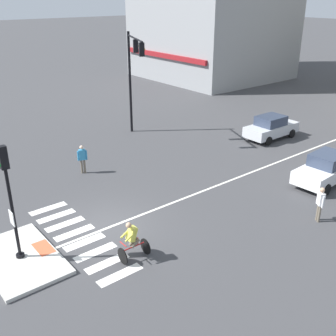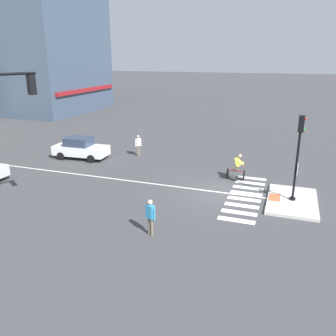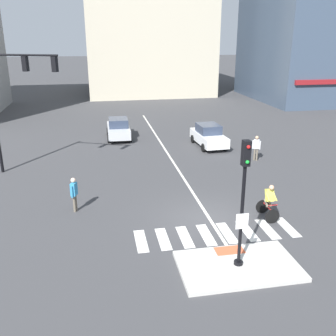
{
  "view_description": "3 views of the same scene",
  "coord_description": "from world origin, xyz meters",
  "views": [
    {
      "loc": [
        13.65,
        -7.5,
        9.49
      ],
      "look_at": [
        -0.13,
        3.56,
        1.82
      ],
      "focal_mm": 43.31,
      "sensor_mm": 36.0,
      "label": 1
    },
    {
      "loc": [
        -18.44,
        -3.31,
        7.5
      ],
      "look_at": [
        -0.29,
        3.15,
        1.27
      ],
      "focal_mm": 37.11,
      "sensor_mm": 36.0,
      "label": 2
    },
    {
      "loc": [
        -4.6,
        -14.77,
        7.8
      ],
      "look_at": [
        -1.23,
        3.1,
        1.47
      ],
      "focal_mm": 40.62,
      "sensor_mm": 36.0,
      "label": 3
    }
  ],
  "objects": [
    {
      "name": "car_white_eastbound_far",
      "position": [
        3.44,
        11.57,
        0.81
      ],
      "size": [
        2.01,
        4.18,
        1.64
      ],
      "color": "white",
      "rests_on": "ground"
    },
    {
      "name": "lane_centre_line",
      "position": [
        0.1,
        10.0,
        0.0
      ],
      "size": [
        0.14,
        28.0,
        0.01
      ],
      "primitive_type": "cube",
      "color": "silver",
      "rests_on": "ground"
    },
    {
      "name": "traffic_island",
      "position": [
        0.0,
        -3.83,
        0.07
      ],
      "size": [
        4.24,
        2.55,
        0.15
      ],
      "primitive_type": "cube",
      "color": "beige",
      "rests_on": "ground"
    },
    {
      "name": "crosswalk_stripe_g",
      "position": [
        2.27,
        -1.34,
        0.0
      ],
      "size": [
        0.44,
        1.8,
        0.01
      ],
      "primitive_type": "cube",
      "color": "silver",
      "rests_on": "ground"
    },
    {
      "name": "tactile_pad_front",
      "position": [
        0.0,
        -2.91,
        0.15
      ],
      "size": [
        1.1,
        0.6,
        0.01
      ],
      "primitive_type": "cube",
      "color": "#DB5B38",
      "rests_on": "traffic_island"
    },
    {
      "name": "crosswalk_stripe_d",
      "position": [
        -0.45,
        -1.34,
        0.0
      ],
      "size": [
        0.44,
        1.8,
        0.01
      ],
      "primitive_type": "cube",
      "color": "silver",
      "rests_on": "ground"
    },
    {
      "name": "pedestrian_waiting_far_side",
      "position": [
        5.53,
        7.69,
        0.98
      ],
      "size": [
        0.47,
        0.38,
        1.67
      ],
      "color": "#6B6051",
      "rests_on": "ground"
    },
    {
      "name": "crosswalk_stripe_a",
      "position": [
        -3.18,
        -1.34,
        0.0
      ],
      "size": [
        0.44,
        1.8,
        0.01
      ],
      "primitive_type": "cube",
      "color": "silver",
      "rests_on": "ground"
    },
    {
      "name": "signal_pole",
      "position": [
        0.0,
        -3.84,
        2.88
      ],
      "size": [
        0.44,
        0.38,
        4.53
      ],
      "color": "black",
      "rests_on": "traffic_island"
    },
    {
      "name": "crosswalk_stripe_b",
      "position": [
        -2.27,
        -1.34,
        0.0
      ],
      "size": [
        0.44,
        1.8,
        0.01
      ],
      "primitive_type": "cube",
      "color": "silver",
      "rests_on": "ground"
    },
    {
      "name": "pedestrian_at_curb_left",
      "position": [
        -5.87,
        1.98,
        0.98
      ],
      "size": [
        0.33,
        0.52,
        1.67
      ],
      "color": "#6B6051",
      "rests_on": "ground"
    },
    {
      "name": "crosswalk_stripe_e",
      "position": [
        0.45,
        -1.34,
        0.0
      ],
      "size": [
        0.44,
        1.8,
        0.01
      ],
      "primitive_type": "cube",
      "color": "silver",
      "rests_on": "ground"
    },
    {
      "name": "crosswalk_stripe_f",
      "position": [
        1.36,
        -1.34,
        0.0
      ],
      "size": [
        0.44,
        1.8,
        0.01
      ],
      "primitive_type": "cube",
      "color": "silver",
      "rests_on": "ground"
    },
    {
      "name": "crosswalk_stripe_h",
      "position": [
        3.18,
        -1.34,
        0.0
      ],
      "size": [
        0.44,
        1.8,
        0.01
      ],
      "primitive_type": "cube",
      "color": "silver",
      "rests_on": "ground"
    },
    {
      "name": "ground_plane",
      "position": [
        0.0,
        0.0,
        0.0
      ],
      "size": [
        300.0,
        300.0,
        0.0
      ],
      "primitive_type": "plane",
      "color": "#3D3D3F"
    },
    {
      "name": "cyclist",
      "position": [
        2.67,
        -0.42,
        0.87
      ],
      "size": [
        0.68,
        1.1,
        1.68
      ],
      "color": "black",
      "rests_on": "ground"
    },
    {
      "name": "car_silver_westbound_distant",
      "position": [
        -2.99,
        15.14,
        0.81
      ],
      "size": [
        1.89,
        4.12,
        1.64
      ],
      "color": "silver",
      "rests_on": "ground"
    },
    {
      "name": "crosswalk_stripe_c",
      "position": [
        -1.36,
        -1.34,
        0.0
      ],
      "size": [
        0.44,
        1.8,
        0.01
      ],
      "primitive_type": "cube",
      "color": "silver",
      "rests_on": "ground"
    },
    {
      "name": "traffic_light_mast",
      "position": [
        -9.25,
        7.89,
        4.85
      ],
      "size": [
        4.09,
        1.87,
        7.08
      ],
      "color": "black",
      "rests_on": "ground"
    }
  ]
}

